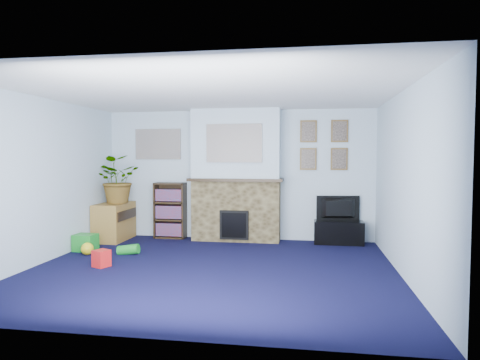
% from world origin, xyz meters
% --- Properties ---
extents(floor, '(5.00, 4.50, 0.01)m').
position_xyz_m(floor, '(0.00, 0.00, 0.00)').
color(floor, black).
rests_on(floor, ground).
extents(ceiling, '(5.00, 4.50, 0.01)m').
position_xyz_m(ceiling, '(0.00, 0.00, 2.40)').
color(ceiling, white).
rests_on(ceiling, wall_back).
extents(wall_back, '(5.00, 0.04, 2.40)m').
position_xyz_m(wall_back, '(0.00, 2.25, 1.20)').
color(wall_back, silver).
rests_on(wall_back, ground).
extents(wall_front, '(5.00, 0.04, 2.40)m').
position_xyz_m(wall_front, '(0.00, -2.25, 1.20)').
color(wall_front, silver).
rests_on(wall_front, ground).
extents(wall_left, '(0.04, 4.50, 2.40)m').
position_xyz_m(wall_left, '(-2.50, 0.00, 1.20)').
color(wall_left, silver).
rests_on(wall_left, ground).
extents(wall_right, '(0.04, 4.50, 2.40)m').
position_xyz_m(wall_right, '(2.50, 0.00, 1.20)').
color(wall_right, silver).
rests_on(wall_right, ground).
extents(chimney_breast, '(1.72, 0.50, 2.40)m').
position_xyz_m(chimney_breast, '(0.00, 2.05, 1.18)').
color(chimney_breast, brown).
rests_on(chimney_breast, ground).
extents(collage_main, '(1.00, 0.03, 0.68)m').
position_xyz_m(collage_main, '(0.00, 1.84, 1.78)').
color(collage_main, gray).
rests_on(collage_main, chimney_breast).
extents(collage_left, '(0.90, 0.03, 0.58)m').
position_xyz_m(collage_left, '(-1.55, 2.23, 1.78)').
color(collage_left, gray).
rests_on(collage_left, wall_back).
extents(portrait_tl, '(0.30, 0.03, 0.40)m').
position_xyz_m(portrait_tl, '(1.30, 2.23, 2.00)').
color(portrait_tl, brown).
rests_on(portrait_tl, wall_back).
extents(portrait_tr, '(0.30, 0.03, 0.40)m').
position_xyz_m(portrait_tr, '(1.85, 2.23, 2.00)').
color(portrait_tr, brown).
rests_on(portrait_tr, wall_back).
extents(portrait_bl, '(0.30, 0.03, 0.40)m').
position_xyz_m(portrait_bl, '(1.30, 2.23, 1.50)').
color(portrait_bl, brown).
rests_on(portrait_bl, wall_back).
extents(portrait_br, '(0.30, 0.03, 0.40)m').
position_xyz_m(portrait_br, '(1.85, 2.23, 1.50)').
color(portrait_br, brown).
rests_on(portrait_br, wall_back).
extents(tv_stand, '(0.86, 0.36, 0.41)m').
position_xyz_m(tv_stand, '(1.84, 2.03, 0.23)').
color(tv_stand, black).
rests_on(tv_stand, ground).
extents(television, '(0.77, 0.21, 0.44)m').
position_xyz_m(television, '(1.84, 2.05, 0.63)').
color(television, black).
rests_on(television, tv_stand).
extents(bookshelf, '(0.58, 0.28, 1.05)m').
position_xyz_m(bookshelf, '(-1.28, 2.11, 0.50)').
color(bookshelf, black).
rests_on(bookshelf, ground).
extents(sideboard, '(0.49, 0.88, 0.68)m').
position_xyz_m(sideboard, '(-2.24, 1.75, 0.35)').
color(sideboard, olive).
rests_on(sideboard, ground).
extents(potted_plant, '(0.87, 0.77, 0.88)m').
position_xyz_m(potted_plant, '(-2.19, 1.70, 1.12)').
color(potted_plant, '#26661E').
rests_on(potted_plant, sideboard).
extents(mantel_clock, '(0.11, 0.07, 0.16)m').
position_xyz_m(mantel_clock, '(-0.01, 2.00, 1.22)').
color(mantel_clock, gold).
rests_on(mantel_clock, chimney_breast).
extents(mantel_candle, '(0.05, 0.05, 0.16)m').
position_xyz_m(mantel_candle, '(0.32, 2.00, 1.23)').
color(mantel_candle, '#B2BFC6').
rests_on(mantel_candle, chimney_breast).
extents(mantel_teddy, '(0.12, 0.12, 0.12)m').
position_xyz_m(mantel_teddy, '(-0.58, 2.00, 1.22)').
color(mantel_teddy, slate).
rests_on(mantel_teddy, chimney_breast).
extents(mantel_can, '(0.06, 0.06, 0.11)m').
position_xyz_m(mantel_can, '(0.74, 2.00, 1.21)').
color(mantel_can, red).
rests_on(mantel_can, chimney_breast).
extents(green_crate, '(0.36, 0.29, 0.27)m').
position_xyz_m(green_crate, '(-2.30, 0.81, 0.14)').
color(green_crate, '#198C26').
rests_on(green_crate, ground).
extents(toy_ball, '(0.19, 0.19, 0.19)m').
position_xyz_m(toy_ball, '(-2.12, 0.55, 0.09)').
color(toy_ball, yellow).
rests_on(toy_ball, ground).
extents(toy_block, '(0.25, 0.25, 0.24)m').
position_xyz_m(toy_block, '(-1.56, -0.09, 0.11)').
color(toy_block, red).
rests_on(toy_block, ground).
extents(toy_tube, '(0.35, 0.16, 0.20)m').
position_xyz_m(toy_tube, '(-1.50, 0.69, 0.07)').
color(toy_tube, '#198C26').
rests_on(toy_tube, ground).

